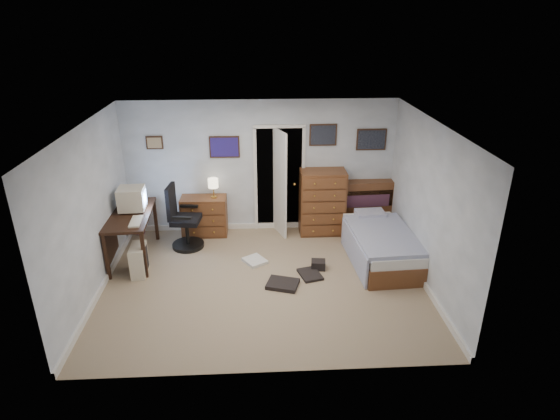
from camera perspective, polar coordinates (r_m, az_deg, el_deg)
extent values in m
cube|color=tan|center=(7.47, -1.98, -8.80)|extent=(5.00, 4.00, 0.02)
cube|color=#321A10|center=(8.18, -17.82, -0.56)|extent=(0.74, 1.47, 0.04)
cube|color=#321A10|center=(7.83, -20.40, -5.42)|extent=(0.06, 0.06, 0.79)
cube|color=#321A10|center=(7.70, -16.24, -5.33)|extent=(0.06, 0.06, 0.79)
cube|color=#321A10|center=(9.00, -18.52, -1.32)|extent=(0.06, 0.06, 0.79)
cube|color=#321A10|center=(8.89, -14.91, -1.18)|extent=(0.06, 0.06, 0.79)
cube|color=#321A10|center=(8.39, -19.59, -2.92)|extent=(0.10, 1.33, 0.55)
cube|color=beige|center=(8.22, -17.64, 1.35)|extent=(0.44, 0.42, 0.38)
cube|color=#8CB2F2|center=(8.18, -16.16, 1.42)|extent=(0.03, 0.31, 0.24)
cube|color=beige|center=(8.29, -17.48, 0.07)|extent=(0.29, 0.29, 0.02)
cube|color=beige|center=(7.81, -17.16, -1.33)|extent=(0.19, 0.45, 0.03)
cube|color=beige|center=(7.89, -16.83, -5.87)|extent=(0.25, 0.48, 0.50)
cube|color=black|center=(7.87, -16.00, -5.85)|extent=(0.02, 0.33, 0.39)
cylinder|color=black|center=(8.64, -11.11, -4.20)|extent=(0.63, 0.63, 0.07)
cylinder|color=black|center=(8.54, -11.23, -2.77)|extent=(0.07, 0.07, 0.44)
cube|color=black|center=(8.43, -11.37, -1.17)|extent=(0.53, 0.53, 0.09)
cube|color=black|center=(8.36, -13.15, 0.98)|extent=(0.11, 0.44, 0.60)
cube|color=black|center=(8.13, -11.89, -0.95)|extent=(0.33, 0.09, 0.04)
cube|color=black|center=(8.60, -11.04, 0.48)|extent=(0.33, 0.09, 0.04)
cube|color=maroon|center=(9.22, -16.85, -0.76)|extent=(0.15, 0.15, 0.71)
cube|color=brown|center=(8.92, -9.20, -0.72)|extent=(0.85, 0.44, 0.75)
cylinder|color=gold|center=(8.75, -8.06, 1.60)|extent=(0.11, 0.11, 0.02)
cylinder|color=gold|center=(8.71, -8.10, 2.28)|extent=(0.02, 0.02, 0.22)
cylinder|color=beige|center=(8.66, -8.16, 3.27)|extent=(0.19, 0.19, 0.17)
cube|color=black|center=(9.13, -0.19, 4.40)|extent=(0.90, 0.60, 2.00)
cube|color=white|center=(8.81, -3.01, 3.64)|extent=(0.06, 0.05, 2.00)
cube|color=white|center=(8.86, 2.83, 3.75)|extent=(0.06, 0.05, 2.00)
cube|color=white|center=(8.54, -0.09, 10.17)|extent=(0.96, 0.05, 0.06)
cube|color=white|center=(8.72, -0.34, 3.46)|extent=(0.31, 0.77, 2.00)
sphere|color=gold|center=(8.60, 1.78, 3.15)|extent=(0.06, 0.06, 0.06)
cube|color=brown|center=(8.83, 5.16, 0.96)|extent=(0.84, 0.50, 1.23)
cube|color=brown|center=(9.15, 10.25, 0.60)|extent=(1.10, 0.33, 0.97)
cube|color=black|center=(9.01, 10.47, 1.48)|extent=(1.00, 0.16, 0.32)
cube|color=maroon|center=(9.03, 10.45, 1.23)|extent=(0.87, 0.18, 0.24)
cube|color=brown|center=(8.17, 12.12, -4.96)|extent=(1.03, 1.90, 0.32)
cube|color=white|center=(8.06, 12.26, -3.42)|extent=(0.99, 1.87, 0.17)
cube|color=#515B96|center=(7.94, 12.53, -3.06)|extent=(1.07, 1.63, 0.09)
cube|color=#515B96|center=(7.91, 8.99, -4.90)|extent=(0.13, 1.58, 0.50)
cube|color=slate|center=(8.60, 10.94, -0.53)|extent=(0.53, 0.38, 0.12)
cube|color=#331E11|center=(8.79, -15.05, 7.94)|extent=(0.30, 0.03, 0.24)
cube|color=#946F50|center=(8.77, -15.07, 7.91)|extent=(0.25, 0.01, 0.19)
cube|color=#331E11|center=(8.64, -6.78, 7.64)|extent=(0.55, 0.03, 0.40)
cube|color=#200D5B|center=(8.63, -6.79, 7.61)|extent=(0.50, 0.01, 0.35)
cube|color=#331E11|center=(8.66, 5.27, 9.11)|extent=(0.50, 0.03, 0.40)
cube|color=black|center=(8.65, 5.28, 9.08)|extent=(0.45, 0.01, 0.35)
cube|color=#331E11|center=(8.86, 11.08, 8.43)|extent=(0.55, 0.03, 0.40)
cube|color=black|center=(8.84, 11.10, 8.40)|extent=(0.50, 0.01, 0.35)
cube|color=silver|center=(8.00, -3.08, -6.20)|extent=(0.46, 0.48, 0.05)
cube|color=black|center=(7.63, 3.68, -7.84)|extent=(0.41, 0.49, 0.04)
cube|color=black|center=(7.80, 4.69, -6.66)|extent=(0.25, 0.22, 0.15)
cube|color=black|center=(7.35, 0.33, -9.01)|extent=(0.56, 0.49, 0.06)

